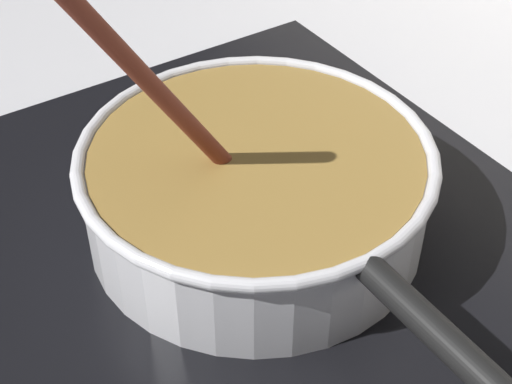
# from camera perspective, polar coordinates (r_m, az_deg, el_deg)

# --- Properties ---
(ground) EXTENTS (2.40, 1.60, 0.04)m
(ground) POSITION_cam_1_polar(r_m,az_deg,el_deg) (0.63, -9.88, -11.30)
(ground) COLOR #B7B7BC
(hob_plate) EXTENTS (0.56, 0.48, 0.01)m
(hob_plate) POSITION_cam_1_polar(r_m,az_deg,el_deg) (0.68, -0.00, -2.90)
(hob_plate) COLOR black
(hob_plate) RESTS_ON ground
(burner_ring) EXTENTS (0.19, 0.19, 0.01)m
(burner_ring) POSITION_cam_1_polar(r_m,az_deg,el_deg) (0.67, -0.00, -2.28)
(burner_ring) COLOR #592D0C
(burner_ring) RESTS_ON hob_plate
(spare_burner) EXTENTS (0.14, 0.14, 0.01)m
(spare_burner) POSITION_cam_1_polar(r_m,az_deg,el_deg) (0.78, -6.59, 4.53)
(spare_burner) COLOR #262628
(spare_burner) RESTS_ON hob_plate
(cooking_pan) EXTENTS (0.41, 0.30, 0.29)m
(cooking_pan) POSITION_cam_1_polar(r_m,az_deg,el_deg) (0.64, 0.02, 0.31)
(cooking_pan) COLOR silver
(cooking_pan) RESTS_ON hob_plate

